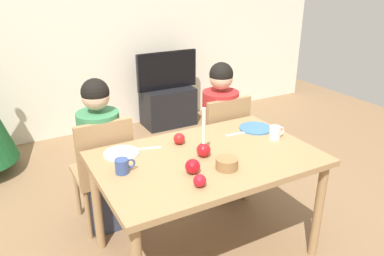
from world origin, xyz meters
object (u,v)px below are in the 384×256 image
at_px(person_right_child, 219,132).
at_px(mug_right, 275,133).
at_px(person_left_child, 102,158).
at_px(apple_by_left_plate, 193,166).
at_px(mug_left, 123,166).
at_px(bowl_walnuts, 227,163).
at_px(plate_left, 121,153).
at_px(tv_stand, 168,106).
at_px(candle_centerpiece, 204,147).
at_px(plate_right, 256,128).
at_px(apple_by_right_mug, 179,139).
at_px(dining_table, 207,168).
at_px(tv, 167,70).
at_px(chair_left, 104,167).
at_px(apple_near_candle, 200,181).
at_px(chair_right, 221,140).

distance_m(person_right_child, mug_right, 0.68).
distance_m(person_left_child, apple_by_left_plate, 0.88).
bearing_deg(apple_by_left_plate, mug_left, 150.70).
height_order(person_right_child, bowl_walnuts, person_right_child).
relative_size(person_left_child, plate_left, 5.20).
xyz_separation_m(tv_stand, candle_centerpiece, (-0.82, -2.29, 0.58)).
height_order(plate_left, mug_left, mug_left).
height_order(person_right_child, candle_centerpiece, person_right_child).
bearing_deg(bowl_walnuts, tv_stand, 72.70).
relative_size(plate_right, apple_by_left_plate, 2.76).
distance_m(plate_right, apple_by_right_mug, 0.62).
bearing_deg(apple_by_right_mug, dining_table, -73.70).
relative_size(tv_stand, tv, 0.81).
bearing_deg(mug_right, apple_by_right_mug, 158.31).
bearing_deg(candle_centerpiece, plate_right, 19.57).
bearing_deg(chair_left, plate_right, -20.61).
bearing_deg(person_left_child, mug_left, -92.69).
xyz_separation_m(person_right_child, apple_by_left_plate, (-0.69, -0.79, 0.22)).
distance_m(person_left_child, plate_left, 0.40).
bearing_deg(candle_centerpiece, bowl_walnuts, -78.67).
xyz_separation_m(chair_left, apple_near_candle, (0.29, -0.90, 0.27)).
distance_m(tv_stand, apple_by_left_plate, 2.70).
xyz_separation_m(mug_right, apple_near_candle, (-0.78, -0.30, -0.01)).
distance_m(chair_left, chair_right, 1.02).
bearing_deg(person_left_child, apple_near_candle, -72.83).
xyz_separation_m(plate_right, apple_by_left_plate, (-0.73, -0.36, 0.04)).
bearing_deg(mug_right, plate_right, 91.68).
xyz_separation_m(person_left_child, person_right_child, (1.02, 0.00, 0.00)).
relative_size(plate_left, mug_right, 1.85).
bearing_deg(plate_right, apple_by_right_mug, 176.41).
xyz_separation_m(tv, candle_centerpiece, (-0.82, -2.29, 0.11)).
height_order(person_left_child, person_right_child, same).
bearing_deg(bowl_walnuts, candle_centerpiece, 101.33).
bearing_deg(candle_centerpiece, apple_near_candle, -123.50).
relative_size(dining_table, chair_left, 1.56).
distance_m(dining_table, person_left_child, 0.83).
bearing_deg(plate_left, chair_right, 18.15).
xyz_separation_m(chair_left, chair_right, (1.02, 0.00, 0.00)).
distance_m(tv_stand, plate_right, 2.17).
xyz_separation_m(tv_stand, bowl_walnuts, (-0.78, -2.50, 0.54)).
height_order(tv, plate_right, tv).
bearing_deg(bowl_walnuts, plate_right, 37.60).
height_order(tv, mug_right, tv).
height_order(dining_table, candle_centerpiece, candle_centerpiece).
height_order(bowl_walnuts, apple_near_candle, apple_near_candle).
bearing_deg(mug_left, person_left_child, 87.31).
relative_size(tv_stand, candle_centerpiece, 1.96).
xyz_separation_m(tv, apple_by_left_plate, (-0.98, -2.45, 0.08)).
height_order(chair_right, candle_centerpiece, candle_centerpiece).
bearing_deg(person_right_child, apple_near_candle, -127.95).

